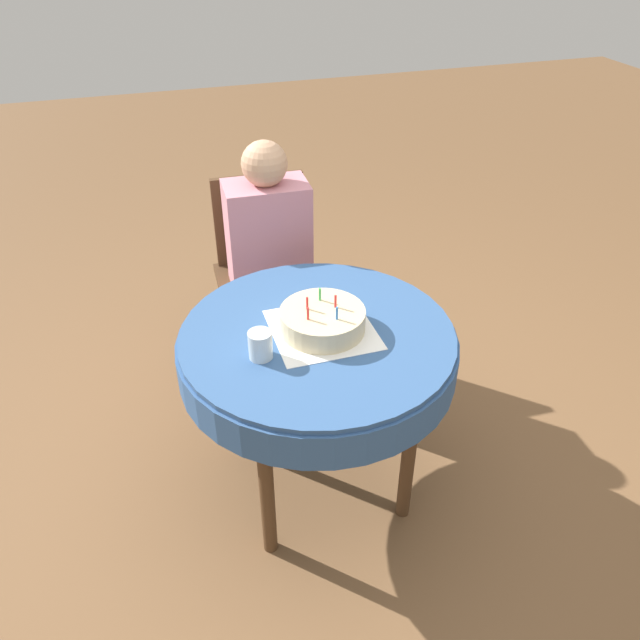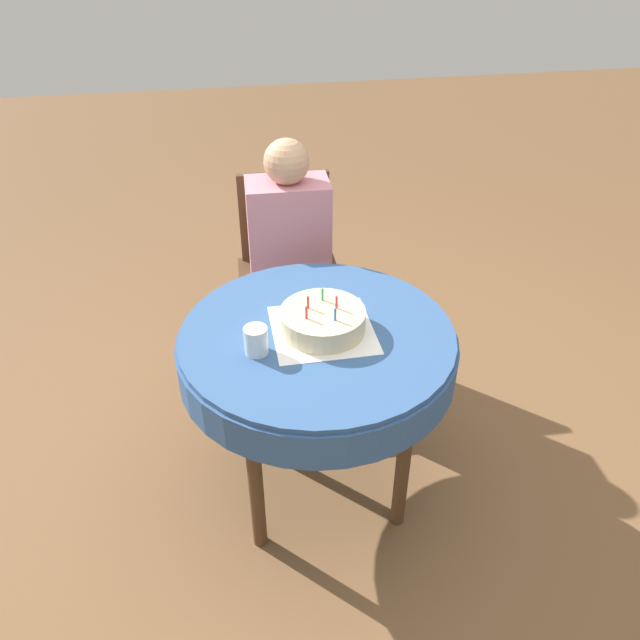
{
  "view_description": "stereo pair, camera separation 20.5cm",
  "coord_description": "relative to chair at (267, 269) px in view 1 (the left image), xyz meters",
  "views": [
    {
      "loc": [
        -0.49,
        -1.61,
        1.94
      ],
      "look_at": [
        0.01,
        0.0,
        0.76
      ],
      "focal_mm": 35.0,
      "sensor_mm": 36.0,
      "label": 1
    },
    {
      "loc": [
        -0.29,
        -1.66,
        1.94
      ],
      "look_at": [
        0.01,
        0.0,
        0.76
      ],
      "focal_mm": 35.0,
      "sensor_mm": 36.0,
      "label": 2
    }
  ],
  "objects": [
    {
      "name": "dining_table",
      "position": [
        -0.01,
        -0.82,
        0.12
      ],
      "size": [
        0.94,
        0.94,
        0.72
      ],
      "color": "#335689",
      "rests_on": "ground_plane"
    },
    {
      "name": "drinking_glass",
      "position": [
        -0.22,
        -0.89,
        0.26
      ],
      "size": [
        0.08,
        0.08,
        0.09
      ],
      "color": "silver",
      "rests_on": "dining_table"
    },
    {
      "name": "ground_plane",
      "position": [
        -0.01,
        -0.82,
        -0.5
      ],
      "size": [
        12.0,
        12.0,
        0.0
      ],
      "primitive_type": "plane",
      "color": "brown"
    },
    {
      "name": "napkin",
      "position": [
        0.01,
        -0.81,
        0.22
      ],
      "size": [
        0.33,
        0.33,
        0.0
      ],
      "color": "white",
      "rests_on": "dining_table"
    },
    {
      "name": "person",
      "position": [
        -0.0,
        -0.1,
        0.18
      ],
      "size": [
        0.36,
        0.32,
        1.12
      ],
      "rotation": [
        0.0,
        0.0,
        -0.04
      ],
      "color": "tan",
      "rests_on": "ground_plane"
    },
    {
      "name": "chair",
      "position": [
        0.0,
        0.0,
        0.0
      ],
      "size": [
        0.48,
        0.48,
        0.9
      ],
      "rotation": [
        0.0,
        0.0,
        -0.04
      ],
      "color": "#4C331E",
      "rests_on": "ground_plane"
    },
    {
      "name": "birthday_cake",
      "position": [
        0.01,
        -0.81,
        0.25
      ],
      "size": [
        0.28,
        0.28,
        0.12
      ],
      "color": "beige",
      "rests_on": "dining_table"
    }
  ]
}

